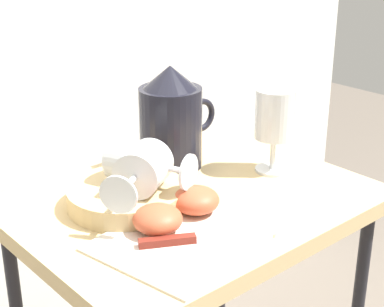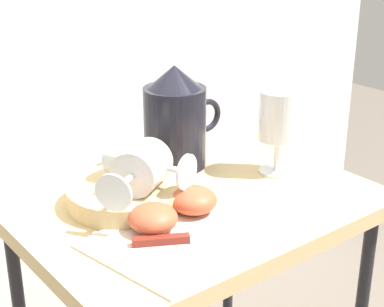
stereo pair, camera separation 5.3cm
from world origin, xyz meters
name	(u,v)px [view 2 (the right image)]	position (x,y,z in m)	size (l,w,h in m)	color
table	(192,233)	(0.00, 0.00, 0.64)	(0.60, 0.46, 0.71)	tan
linen_napkin	(179,238)	(-0.10, -0.10, 0.71)	(0.25, 0.20, 0.00)	silver
basket_tray	(126,194)	(-0.10, 0.05, 0.73)	(0.20, 0.20, 0.04)	tan
pitcher	(175,125)	(0.06, 0.13, 0.79)	(0.17, 0.12, 0.20)	black
wine_glass_upright	(279,120)	(0.19, -0.02, 0.81)	(0.07, 0.07, 0.16)	silver
wine_glass_tipped_near	(141,168)	(-0.09, 0.01, 0.78)	(0.16, 0.13, 0.08)	silver
wine_glass_tipped_far	(137,161)	(-0.08, 0.05, 0.78)	(0.12, 0.16, 0.07)	silver
apple_half_left	(153,218)	(-0.12, -0.06, 0.73)	(0.08, 0.08, 0.04)	#C15133
apple_half_right	(194,200)	(-0.04, -0.05, 0.73)	(0.08, 0.08, 0.04)	#C15133
knife	(182,239)	(-0.11, -0.12, 0.72)	(0.19, 0.11, 0.01)	silver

